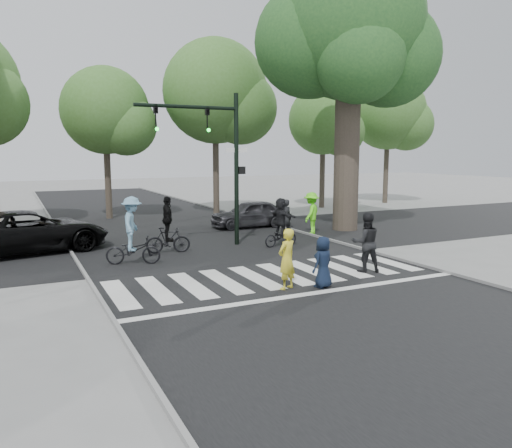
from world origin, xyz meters
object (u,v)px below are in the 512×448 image
(cyclist_mid, at_px, (168,230))
(car_grey, at_px, (250,214))
(eucalyptus, at_px, (348,35))
(pedestrian_adult, at_px, (366,242))
(car_suv, at_px, (29,232))
(cyclist_left, at_px, (133,235))
(cyclist_right, at_px, (281,225))
(pedestrian_woman, at_px, (287,259))
(pedestrian_child, at_px, (323,262))
(traffic_signal, at_px, (216,147))

(cyclist_mid, xyz_separation_m, car_grey, (5.53, 4.51, -0.19))
(eucalyptus, relative_size, pedestrian_adult, 6.94)
(cyclist_mid, relative_size, car_suv, 0.37)
(eucalyptus, distance_m, car_suv, 16.23)
(car_grey, bearing_deg, cyclist_left, -48.03)
(cyclist_mid, distance_m, cyclist_right, 4.45)
(pedestrian_woman, distance_m, car_grey, 11.48)
(eucalyptus, bearing_deg, pedestrian_child, -128.93)
(pedestrian_adult, distance_m, car_suv, 12.26)
(pedestrian_child, relative_size, cyclist_left, 0.63)
(cyclist_mid, bearing_deg, eucalyptus, 11.65)
(car_grey, bearing_deg, pedestrian_woman, -17.88)
(pedestrian_woman, height_order, cyclist_mid, cyclist_mid)
(pedestrian_woman, xyz_separation_m, pedestrian_adult, (3.20, 0.66, 0.10))
(pedestrian_woman, height_order, car_grey, pedestrian_woman)
(pedestrian_woman, relative_size, cyclist_right, 0.86)
(traffic_signal, bearing_deg, cyclist_right, -26.42)
(pedestrian_adult, relative_size, car_grey, 0.47)
(pedestrian_woman, relative_size, car_suv, 0.29)
(traffic_signal, distance_m, pedestrian_adult, 7.20)
(car_grey, bearing_deg, car_suv, -75.42)
(pedestrian_adult, bearing_deg, car_grey, -76.11)
(pedestrian_child, distance_m, cyclist_mid, 7.00)
(cyclist_mid, xyz_separation_m, cyclist_right, (4.40, -0.67, -0.00))
(traffic_signal, relative_size, cyclist_mid, 2.83)
(pedestrian_woman, distance_m, cyclist_left, 5.81)
(traffic_signal, distance_m, cyclist_mid, 3.74)
(pedestrian_woman, relative_size, pedestrian_child, 1.17)
(pedestrian_woman, height_order, pedestrian_child, pedestrian_woman)
(traffic_signal, bearing_deg, car_grey, 50.13)
(traffic_signal, relative_size, pedestrian_adult, 3.21)
(pedestrian_adult, distance_m, cyclist_right, 4.92)
(pedestrian_woman, xyz_separation_m, pedestrian_child, (0.98, -0.30, -0.12))
(pedestrian_child, xyz_separation_m, cyclist_mid, (-2.49, 6.54, 0.15))
(eucalyptus, relative_size, car_suv, 2.27)
(cyclist_left, height_order, cyclist_right, cyclist_left)
(pedestrian_child, height_order, car_grey, pedestrian_child)
(traffic_signal, bearing_deg, cyclist_left, -154.54)
(cyclist_left, distance_m, car_grey, 9.20)
(pedestrian_child, height_order, pedestrian_adult, pedestrian_adult)
(eucalyptus, xyz_separation_m, pedestrian_adult, (-4.61, -7.50, -8.15))
(car_suv, relative_size, car_grey, 1.44)
(traffic_signal, distance_m, eucalyptus, 8.98)
(pedestrian_adult, height_order, car_grey, pedestrian_adult)
(cyclist_mid, height_order, cyclist_right, cyclist_mid)
(pedestrian_child, bearing_deg, pedestrian_adult, -177.60)
(traffic_signal, bearing_deg, eucalyptus, 11.56)
(eucalyptus, xyz_separation_m, pedestrian_woman, (-7.82, -8.16, -8.24))
(traffic_signal, relative_size, car_suv, 1.05)
(pedestrian_adult, bearing_deg, eucalyptus, -103.05)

